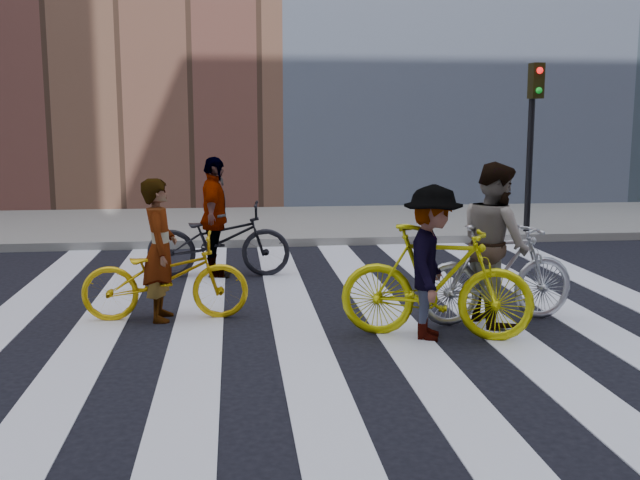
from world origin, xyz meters
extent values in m
plane|color=black|center=(0.00, 0.00, 0.00)|extent=(100.00, 100.00, 0.00)
cube|color=gray|center=(0.00, 7.50, 0.07)|extent=(100.00, 5.00, 0.15)
cube|color=white|center=(-2.75, 0.00, 0.01)|extent=(0.55, 10.00, 0.01)
cube|color=white|center=(-1.65, 0.00, 0.01)|extent=(0.55, 10.00, 0.01)
cube|color=white|center=(-0.55, 0.00, 0.01)|extent=(0.55, 10.00, 0.01)
cube|color=white|center=(0.55, 0.00, 0.01)|extent=(0.55, 10.00, 0.01)
cube|color=white|center=(1.65, 0.00, 0.01)|extent=(0.55, 10.00, 0.01)
cube|color=white|center=(2.75, 0.00, 0.01)|extent=(0.55, 10.00, 0.01)
cylinder|color=black|center=(4.40, 5.40, 1.60)|extent=(0.12, 0.12, 3.20)
cube|color=black|center=(4.40, 5.25, 3.00)|extent=(0.22, 0.28, 0.65)
sphere|color=red|center=(4.40, 5.10, 3.18)|extent=(0.12, 0.12, 0.12)
sphere|color=#0CCC26|center=(4.40, 5.10, 2.82)|extent=(0.12, 0.12, 0.12)
imported|color=#DFB00C|center=(-2.03, 0.20, 0.50)|extent=(1.90, 0.66, 1.00)
imported|color=#A9ABB2|center=(1.73, -0.36, 0.57)|extent=(1.96, 0.82, 1.14)
imported|color=#CBC70B|center=(0.87, -0.89, 0.61)|extent=(2.10, 1.18, 1.21)
imported|color=black|center=(-1.46, 2.56, 0.55)|extent=(2.12, 0.84, 1.10)
imported|color=slate|center=(-2.08, 0.20, 0.82)|extent=(0.39, 0.60, 1.64)
imported|color=slate|center=(1.68, -0.36, 0.92)|extent=(0.82, 0.99, 1.83)
imported|color=slate|center=(0.82, -0.89, 0.82)|extent=(0.91, 1.19, 1.63)
imported|color=slate|center=(-1.51, 2.56, 0.88)|extent=(0.49, 1.06, 1.76)
camera|label=1|loc=(-1.23, -8.38, 2.30)|focal=42.00mm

